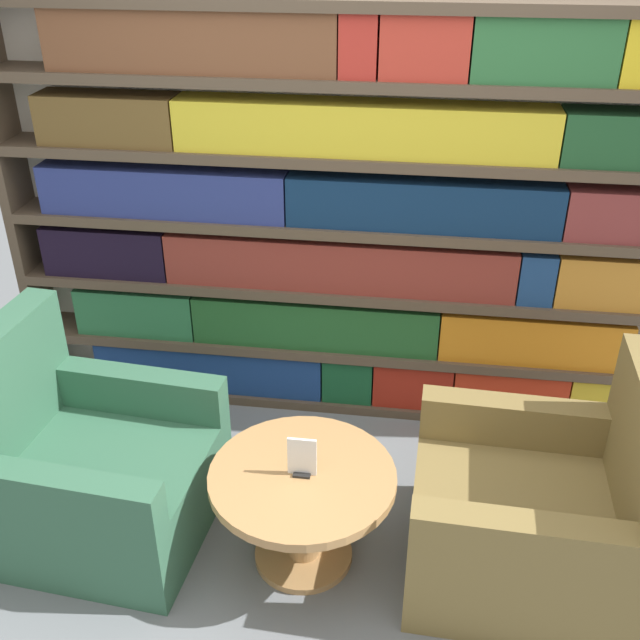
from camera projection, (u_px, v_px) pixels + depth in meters
name	position (u px, v px, depth m)	size (l,w,h in m)	color
ground_plane	(318.00, 585.00, 3.01)	(14.00, 14.00, 0.00)	slate
bookshelf	(354.00, 227.00, 3.64)	(3.47, 0.30, 2.05)	silver
armchair_left	(87.00, 470.00, 3.18)	(0.97, 0.89, 0.92)	#336047
armchair_right	(541.00, 515.00, 2.94)	(0.93, 0.85, 0.92)	olive
coffee_table	(303.00, 498.00, 2.98)	(0.74, 0.74, 0.45)	#AD7F4C
table_sign	(302.00, 459.00, 2.88)	(0.11, 0.06, 0.17)	black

